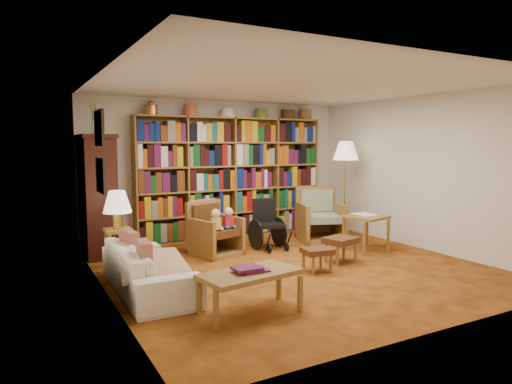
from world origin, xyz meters
TOP-DOWN VIEW (x-y plane):
  - floor at (0.00, 0.00)m, footprint 5.00×5.00m
  - ceiling at (0.00, 0.00)m, footprint 5.00×5.00m
  - wall_back at (0.00, 2.50)m, footprint 5.00×0.00m
  - wall_front at (0.00, -2.50)m, footprint 5.00×0.00m
  - wall_left at (-2.50, 0.00)m, footprint 0.00×5.00m
  - wall_right at (2.50, 0.00)m, footprint 0.00×5.00m
  - bookshelf at (0.20, 2.33)m, footprint 3.60×0.30m
  - curio_cabinet at (-2.25, 2.00)m, footprint 0.50×0.95m
  - framed_pictures at (-2.48, 0.30)m, footprint 0.03×0.52m
  - sofa at (-2.05, -0.09)m, footprint 1.87×0.74m
  - sofa_throw at (-2.00, -0.09)m, footprint 0.97×1.51m
  - cushion_left at (-2.18, 0.26)m, footprint 0.18×0.38m
  - cushion_right at (-2.18, -0.44)m, footprint 0.15×0.38m
  - side_table_lamp at (-2.15, 1.06)m, footprint 0.36×0.36m
  - table_lamp at (-2.15, 1.06)m, footprint 0.39×0.39m
  - armchair_leather at (-0.66, 1.24)m, footprint 0.84×0.85m
  - armchair_sage at (1.40, 1.33)m, footprint 1.01×1.01m
  - wheelchair at (0.28, 1.17)m, footprint 0.47×0.66m
  - floor_lamp at (1.97, 1.28)m, footprint 0.47×0.47m
  - side_table_papers at (1.57, 0.25)m, footprint 0.69×0.69m
  - footstool_a at (0.17, -0.37)m, footprint 0.42×0.37m
  - footstool_b at (0.75, -0.14)m, footprint 0.52×0.47m
  - coffee_table at (-1.31, -1.25)m, footprint 1.10×0.68m

SIDE VIEW (x-z plane):
  - floor at x=0.00m, z-range 0.00..0.00m
  - footstool_a at x=0.17m, z-range 0.10..0.43m
  - sofa at x=-2.05m, z-range 0.00..0.54m
  - sofa_throw at x=-2.00m, z-range 0.28..0.32m
  - footstool_b at x=0.75m, z-range 0.12..0.49m
  - armchair_leather at x=-0.66m, z-range -0.07..0.76m
  - armchair_sage at x=1.40m, z-range -0.11..0.83m
  - coffee_table at x=-1.31m, z-range 0.13..0.61m
  - wheelchair at x=0.28m, z-range -0.04..0.78m
  - side_table_lamp at x=-2.15m, z-range 0.12..0.68m
  - cushion_left at x=-2.18m, z-range 0.27..0.63m
  - cushion_right at x=-2.18m, z-range 0.26..0.64m
  - side_table_papers at x=1.57m, z-range 0.19..0.79m
  - table_lamp at x=-2.15m, z-range 0.65..1.18m
  - curio_cabinet at x=-2.25m, z-range -0.25..2.15m
  - bookshelf at x=0.20m, z-range -0.04..2.38m
  - wall_back at x=0.00m, z-range -1.25..3.75m
  - wall_front at x=0.00m, z-range -1.25..3.75m
  - wall_left at x=-2.50m, z-range -1.25..3.75m
  - wall_right at x=2.50m, z-range -1.25..3.75m
  - floor_lamp at x=1.97m, z-range 0.64..2.41m
  - framed_pictures at x=-2.48m, z-range 1.14..2.11m
  - ceiling at x=0.00m, z-range 2.50..2.50m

